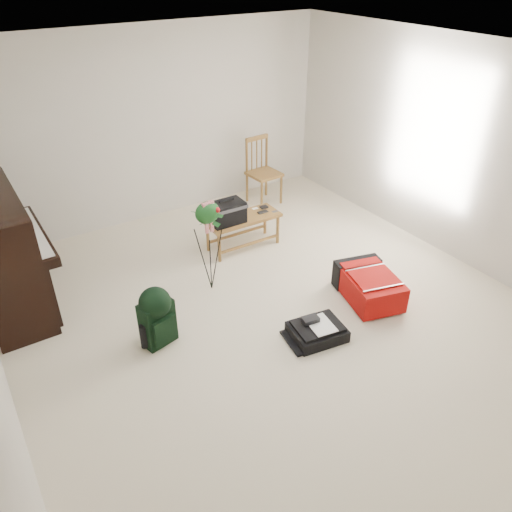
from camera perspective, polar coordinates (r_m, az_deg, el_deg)
floor at (r=5.24m, az=1.80°, el=-6.48°), size 5.00×5.50×0.01m
ceiling at (r=4.17m, az=2.41°, el=21.51°), size 5.00×5.50×0.01m
wall_back at (r=6.85m, az=-11.57°, el=14.29°), size 5.00×0.04×2.50m
wall_right at (r=6.24m, az=21.67°, el=10.97°), size 0.04×5.50×2.50m
piano at (r=5.62m, az=-26.87°, el=-0.01°), size 0.71×1.50×1.25m
bench at (r=6.03m, az=-2.74°, el=4.79°), size 0.94×0.39×0.72m
dining_chair at (r=7.33m, az=0.79°, el=9.60°), size 0.44×0.44×0.96m
red_suitcase at (r=5.50m, az=12.40°, el=-3.06°), size 0.67×0.86×0.32m
black_duffel at (r=4.93m, az=6.99°, el=-8.46°), size 0.56×0.48×0.21m
green_backpack at (r=4.76m, az=-11.30°, el=-6.52°), size 0.35×0.32×0.62m
flower_stand at (r=5.32m, az=-5.35°, el=1.04°), size 0.37×0.37×1.09m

